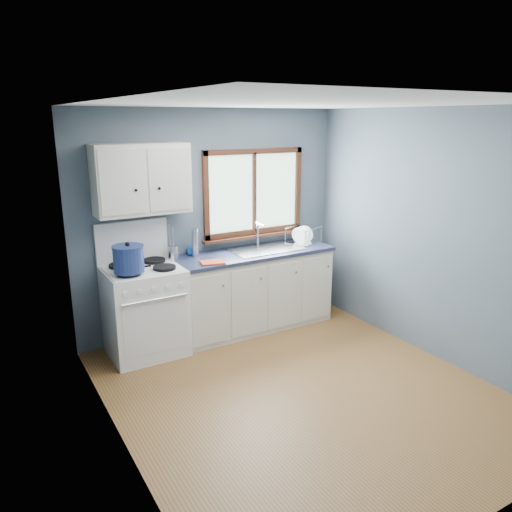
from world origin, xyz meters
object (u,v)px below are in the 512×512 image
utensil_crock (173,252)px  thermos (195,243)px  gas_range (145,308)px  base_cabinets (253,294)px  stockpot (128,259)px  skillet (127,269)px  sink (266,254)px  dish_rack (303,238)px

utensil_crock → thermos: utensil_crock is taller
gas_range → thermos: size_ratio=4.43×
base_cabinets → utensil_crock: size_ratio=4.78×
stockpot → utensil_crock: 0.67m
skillet → utensil_crock: (0.59, 0.30, 0.02)m
gas_range → sink: size_ratio=1.62×
gas_range → utensil_crock: bearing=21.7°
sink → skillet: sink is taller
skillet → dish_rack: dish_rack is taller
thermos → dish_rack: bearing=-4.3°
utensil_crock → thermos: (0.26, 0.01, 0.07)m
stockpot → sink: bearing=6.3°
sink → stockpot: bearing=-173.7°
gas_range → base_cabinets: size_ratio=0.74×
gas_range → utensil_crock: (0.40, 0.16, 0.51)m
thermos → gas_range: bearing=-165.5°
sink → utensil_crock: utensil_crock is taller
utensil_crock → base_cabinets: bearing=-8.7°
thermos → dish_rack: size_ratio=0.65×
dish_rack → stockpot: bearing=163.9°
gas_range → utensil_crock: size_ratio=3.52×
skillet → utensil_crock: 0.66m
base_cabinets → skillet: (-1.50, -0.16, 0.57)m
base_cabinets → skillet: bearing=-173.8°
dish_rack → utensil_crock: bearing=154.7°
gas_range → stockpot: gas_range is taller
gas_range → base_cabinets: 1.31m
gas_range → dish_rack: gas_range is taller
base_cabinets → sink: 0.48m
gas_range → dish_rack: bearing=1.9°
gas_range → utensil_crock: gas_range is taller
stockpot → thermos: stockpot is taller
base_cabinets → stockpot: (-1.48, -0.18, 0.68)m
gas_range → thermos: gas_range is taller
utensil_crock → dish_rack: bearing=-3.1°
stockpot → utensil_crock: (0.57, 0.32, -0.09)m
sink → base_cabinets: bearing=179.9°
gas_range → sink: bearing=0.7°
utensil_crock → dish_rack: (1.64, -0.09, -0.03)m
utensil_crock → sink: bearing=-7.3°
skillet → thermos: bearing=21.5°
base_cabinets → skillet: size_ratio=5.12×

